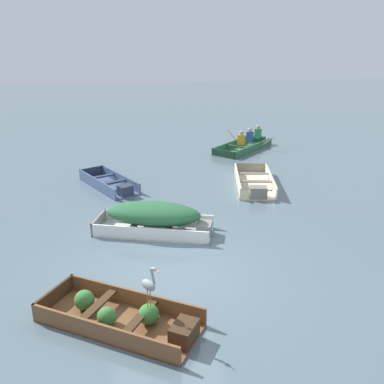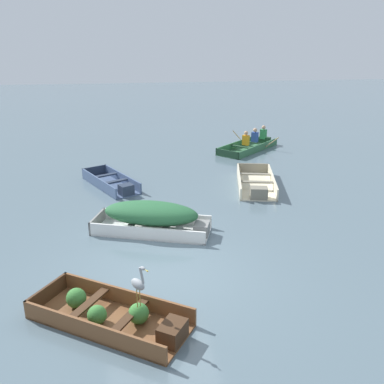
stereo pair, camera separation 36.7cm
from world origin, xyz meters
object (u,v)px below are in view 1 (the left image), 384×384
(rowboat_green_with_crew, at_px, (246,144))
(heron_on_dinghy, at_px, (149,284))
(skiff_cream_mid_moored, at_px, (254,183))
(dinghy_wooden_brown_foreground, at_px, (122,317))
(skiff_white_near_moored, at_px, (154,216))
(skiff_slate_blue_far_moored, at_px, (110,184))

(rowboat_green_with_crew, distance_m, heron_on_dinghy, 13.02)
(skiff_cream_mid_moored, distance_m, heron_on_dinghy, 7.90)
(dinghy_wooden_brown_foreground, distance_m, skiff_white_near_moored, 3.76)
(dinghy_wooden_brown_foreground, bearing_deg, rowboat_green_with_crew, 63.24)
(rowboat_green_with_crew, bearing_deg, heron_on_dinghy, -114.47)
(skiff_white_near_moored, xyz_separation_m, skiff_cream_mid_moored, (3.64, 2.89, -0.31))
(skiff_cream_mid_moored, xyz_separation_m, heron_on_dinghy, (-4.10, -6.72, 0.74))
(skiff_cream_mid_moored, height_order, heron_on_dinghy, heron_on_dinghy)
(skiff_cream_mid_moored, distance_m, rowboat_green_with_crew, 5.28)
(dinghy_wooden_brown_foreground, height_order, heron_on_dinghy, heron_on_dinghy)
(dinghy_wooden_brown_foreground, relative_size, skiff_slate_blue_far_moored, 1.08)
(dinghy_wooden_brown_foreground, xyz_separation_m, rowboat_green_with_crew, (5.86, 11.63, 0.03))
(skiff_slate_blue_far_moored, height_order, heron_on_dinghy, heron_on_dinghy)
(skiff_slate_blue_far_moored, bearing_deg, skiff_cream_mid_moored, -9.65)
(rowboat_green_with_crew, bearing_deg, dinghy_wooden_brown_foreground, -116.76)
(rowboat_green_with_crew, bearing_deg, skiff_white_near_moored, -121.58)
(skiff_cream_mid_moored, bearing_deg, skiff_slate_blue_far_moored, 170.35)
(skiff_slate_blue_far_moored, bearing_deg, heron_on_dinghy, -85.19)
(skiff_white_near_moored, bearing_deg, heron_on_dinghy, -96.92)
(skiff_white_near_moored, relative_size, skiff_cream_mid_moored, 1.05)
(skiff_white_near_moored, distance_m, rowboat_green_with_crew, 9.40)
(skiff_cream_mid_moored, bearing_deg, skiff_white_near_moored, -141.52)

